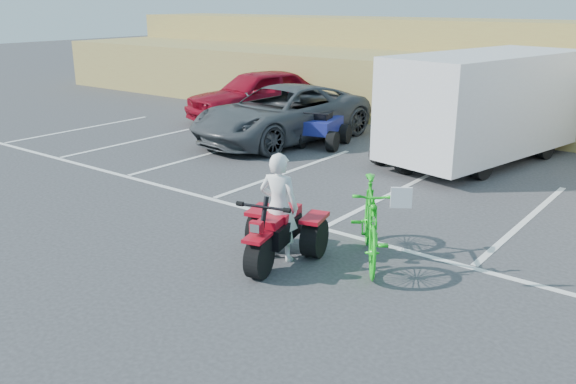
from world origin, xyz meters
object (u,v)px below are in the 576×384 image
Objects in this scene: rider at (279,207)px; green_dirt_bike at (370,222)px; grey_pickup at (282,114)px; quad_atv_green at (409,166)px; quad_atv_blue at (323,146)px; red_car at (258,94)px; red_trike_atv at (275,262)px; cargo_trailer at (485,104)px.

green_dirt_bike is (1.14, 0.77, -0.20)m from rider.
grey_pickup reaches higher than quad_atv_green.
green_dirt_bike is 0.38× the size of grey_pickup.
green_dirt_bike is 7.76m from quad_atv_blue.
rider reaches higher than red_car.
grey_pickup reaches higher than quad_atv_blue.
rider is at bearing 90.00° from red_trike_atv.
green_dirt_bike is 1.38× the size of quad_atv_blue.
red_car reaches higher than red_trike_atv.
quad_atv_blue is (1.29, 0.17, -0.77)m from grey_pickup.
rider is at bearing -179.69° from green_dirt_bike.
cargo_trailer is at bearing -106.43° from rider.
cargo_trailer is 3.86× the size of quad_atv_green.
grey_pickup is 1.51m from quad_atv_blue.
red_trike_atv is at bearing -31.78° from red_car.
cargo_trailer is at bearing 63.95° from green_dirt_bike.
red_car reaches higher than grey_pickup.
rider is at bearing -31.44° from red_car.
green_dirt_bike reaches higher than quad_atv_blue.
cargo_trailer is 4.38m from quad_atv_blue.
cargo_trailer is (5.30, 1.18, 0.65)m from grey_pickup.
cargo_trailer reaches higher than grey_pickup.
green_dirt_bike is at bearing -70.51° from cargo_trailer.
red_trike_atv is at bearing 90.00° from rider.
quad_atv_green is (-1.14, -1.55, -1.42)m from cargo_trailer.
green_dirt_bike is at bearing -160.91° from rider.
red_car reaches higher than quad_atv_blue.
quad_atv_blue is (-4.02, -1.01, -1.42)m from cargo_trailer.
grey_pickup is (-6.22, 5.79, 0.13)m from green_dirt_bike.
rider is at bearing -74.30° from quad_atv_blue.
rider is 1.39m from green_dirt_bike.
red_car is 7.25m from quad_atv_green.
green_dirt_bike is at bearing 24.78° from red_trike_atv.
rider is at bearing -79.67° from cargo_trailer.
quad_atv_green is at bearing -2.91° from red_car.
cargo_trailer is at bearing 0.44° from quad_atv_blue.
green_dirt_bike is (1.10, 0.91, 0.64)m from red_trike_atv.
rider is 0.28× the size of cargo_trailer.
rider reaches higher than red_trike_atv.
grey_pickup is 4.25m from quad_atv_green.
quad_atv_green is at bearing 1.33° from grey_pickup.
quad_atv_green is (2.87, -0.54, 0.00)m from quad_atv_blue.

